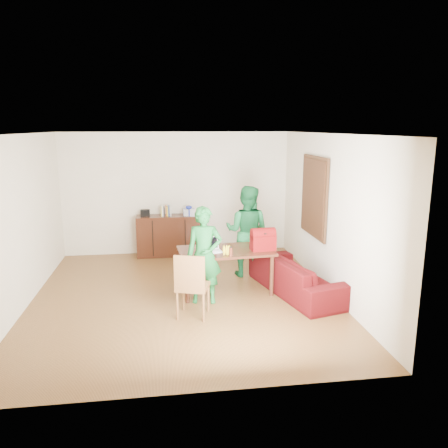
{
  "coord_description": "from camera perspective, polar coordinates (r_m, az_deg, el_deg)",
  "views": [
    {
      "loc": [
        -0.28,
        -6.95,
        2.81
      ],
      "look_at": [
        0.74,
        0.37,
        1.16
      ],
      "focal_mm": 35.0,
      "sensor_mm": 36.0,
      "label": 1
    }
  ],
  "objects": [
    {
      "name": "room",
      "position": [
        7.24,
        -5.44,
        0.59
      ],
      "size": [
        5.2,
        5.7,
        2.9
      ],
      "color": "#432910",
      "rests_on": "ground"
    },
    {
      "name": "bottle",
      "position": [
        7.11,
        0.88,
        -3.58
      ],
      "size": [
        0.06,
        0.06,
        0.16
      ],
      "primitive_type": "cylinder",
      "rotation": [
        0.0,
        0.0,
        -0.22
      ],
      "color": "#602516",
      "rests_on": "table"
    },
    {
      "name": "bananas",
      "position": [
        7.17,
        0.33,
        -3.84
      ],
      "size": [
        0.2,
        0.16,
        0.06
      ],
      "primitive_type": null,
      "rotation": [
        0.0,
        0.0,
        -0.39
      ],
      "color": "yellow",
      "rests_on": "table"
    },
    {
      "name": "person_far",
      "position": [
        8.29,
        3.01,
        -0.95
      ],
      "size": [
        1.04,
        0.95,
        1.74
      ],
      "primitive_type": "imported",
      "rotation": [
        0.0,
        0.0,
        2.71
      ],
      "color": "#145D2D",
      "rests_on": "ground"
    },
    {
      "name": "person_near",
      "position": [
        7.02,
        -2.59,
        -4.1
      ],
      "size": [
        0.61,
        0.44,
        1.58
      ],
      "primitive_type": "imported",
      "rotation": [
        0.0,
        0.0,
        -0.11
      ],
      "color": "#155E25",
      "rests_on": "ground"
    },
    {
      "name": "sofa",
      "position": [
        7.66,
        9.53,
        -6.6
      ],
      "size": [
        1.33,
        2.26,
        0.62
      ],
      "primitive_type": "imported",
      "rotation": [
        0.0,
        0.0,
        1.82
      ],
      "color": "#370A07",
      "rests_on": "ground"
    },
    {
      "name": "chair",
      "position": [
        6.66,
        -4.1,
        -9.61
      ],
      "size": [
        0.56,
        0.55,
        1.01
      ],
      "rotation": [
        0.0,
        0.0,
        -0.29
      ],
      "color": "brown",
      "rests_on": "ground"
    },
    {
      "name": "table",
      "position": [
        7.5,
        0.21,
        -4.08
      ],
      "size": [
        1.66,
        1.02,
        0.75
      ],
      "rotation": [
        0.0,
        0.0,
        0.08
      ],
      "color": "black",
      "rests_on": "ground"
    },
    {
      "name": "red_bag",
      "position": [
        7.47,
        5.11,
        -2.27
      ],
      "size": [
        0.43,
        0.27,
        0.3
      ],
      "primitive_type": "cube",
      "rotation": [
        0.0,
        0.0,
        0.09
      ],
      "color": "#69070C",
      "rests_on": "table"
    },
    {
      "name": "laptop",
      "position": [
        7.36,
        -1.64,
        -3.32
      ],
      "size": [
        0.36,
        0.28,
        0.23
      ],
      "rotation": [
        0.0,
        0.0,
        0.17
      ],
      "color": "white",
      "rests_on": "table"
    }
  ]
}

